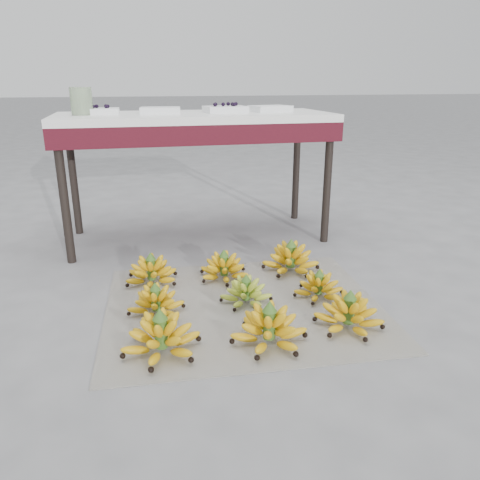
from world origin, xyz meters
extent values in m
plane|color=slate|center=(0.00, 0.00, 0.00)|extent=(60.00, 60.00, 0.00)
cube|color=beige|center=(0.02, -0.04, 0.00)|extent=(1.32, 1.13, 0.01)
ellipsoid|color=gold|center=(-0.38, -0.34, 0.05)|extent=(0.31, 0.31, 0.09)
ellipsoid|color=gold|center=(-0.38, -0.34, 0.09)|extent=(0.22, 0.22, 0.07)
ellipsoid|color=gold|center=(-0.38, -0.34, 0.13)|extent=(0.14, 0.14, 0.06)
cylinder|color=#3B6420|center=(-0.38, -0.34, 0.09)|extent=(0.05, 0.05, 0.12)
cone|color=#3B6420|center=(-0.38, -0.34, 0.17)|extent=(0.06, 0.06, 0.05)
ellipsoid|color=gold|center=(0.04, -0.38, 0.05)|extent=(0.35, 0.35, 0.09)
ellipsoid|color=gold|center=(0.04, -0.38, 0.09)|extent=(0.24, 0.24, 0.07)
ellipsoid|color=gold|center=(0.04, -0.38, 0.13)|extent=(0.16, 0.16, 0.06)
cylinder|color=#3B6420|center=(0.04, -0.38, 0.09)|extent=(0.05, 0.05, 0.12)
cone|color=#3B6420|center=(0.04, -0.38, 0.17)|extent=(0.06, 0.06, 0.04)
ellipsoid|color=gold|center=(0.40, -0.34, 0.05)|extent=(0.32, 0.32, 0.08)
ellipsoid|color=gold|center=(0.40, -0.34, 0.09)|extent=(0.22, 0.22, 0.06)
ellipsoid|color=gold|center=(0.40, -0.34, 0.12)|extent=(0.15, 0.15, 0.05)
cylinder|color=#3B6420|center=(0.40, -0.34, 0.09)|extent=(0.05, 0.05, 0.12)
cone|color=#3B6420|center=(0.40, -0.34, 0.16)|extent=(0.05, 0.05, 0.04)
ellipsoid|color=gold|center=(-0.38, -0.02, 0.04)|extent=(0.28, 0.28, 0.07)
ellipsoid|color=gold|center=(-0.38, -0.02, 0.08)|extent=(0.20, 0.20, 0.06)
ellipsoid|color=gold|center=(-0.38, -0.02, 0.11)|extent=(0.13, 0.13, 0.05)
cylinder|color=#3B6420|center=(-0.38, -0.02, 0.08)|extent=(0.04, 0.04, 0.10)
cone|color=#3B6420|center=(-0.38, -0.02, 0.14)|extent=(0.05, 0.05, 0.04)
ellipsoid|color=#7FB22A|center=(0.04, -0.01, 0.04)|extent=(0.28, 0.28, 0.07)
ellipsoid|color=#7FB22A|center=(0.04, -0.01, 0.07)|extent=(0.20, 0.20, 0.05)
ellipsoid|color=#7FB22A|center=(0.04, -0.01, 0.10)|extent=(0.13, 0.13, 0.04)
cylinder|color=#3B6420|center=(0.04, -0.01, 0.07)|extent=(0.04, 0.04, 0.10)
cone|color=#3B6420|center=(0.04, -0.01, 0.13)|extent=(0.05, 0.05, 0.04)
ellipsoid|color=gold|center=(0.39, -0.03, 0.04)|extent=(0.31, 0.31, 0.07)
ellipsoid|color=gold|center=(0.39, -0.03, 0.07)|extent=(0.22, 0.22, 0.05)
ellipsoid|color=gold|center=(0.39, -0.03, 0.10)|extent=(0.14, 0.14, 0.04)
cylinder|color=#3B6420|center=(0.39, -0.03, 0.07)|extent=(0.04, 0.04, 0.10)
cone|color=#3B6420|center=(0.39, -0.03, 0.13)|extent=(0.05, 0.05, 0.04)
ellipsoid|color=gold|center=(-0.37, 0.32, 0.05)|extent=(0.32, 0.32, 0.08)
ellipsoid|color=gold|center=(-0.37, 0.32, 0.08)|extent=(0.22, 0.22, 0.06)
ellipsoid|color=gold|center=(-0.37, 0.32, 0.12)|extent=(0.14, 0.14, 0.05)
cylinder|color=#3B6420|center=(-0.37, 0.32, 0.08)|extent=(0.04, 0.04, 0.11)
cone|color=#3B6420|center=(-0.37, 0.32, 0.15)|extent=(0.05, 0.05, 0.04)
ellipsoid|color=gold|center=(0.00, 0.29, 0.05)|extent=(0.28, 0.28, 0.08)
ellipsoid|color=gold|center=(0.00, 0.29, 0.08)|extent=(0.20, 0.20, 0.06)
ellipsoid|color=gold|center=(0.00, 0.29, 0.11)|extent=(0.13, 0.13, 0.05)
cylinder|color=#3B6420|center=(0.00, 0.29, 0.08)|extent=(0.04, 0.04, 0.11)
cone|color=#3B6420|center=(0.00, 0.29, 0.15)|extent=(0.05, 0.05, 0.04)
ellipsoid|color=gold|center=(0.37, 0.31, 0.05)|extent=(0.39, 0.39, 0.09)
ellipsoid|color=gold|center=(0.37, 0.31, 0.09)|extent=(0.27, 0.27, 0.07)
ellipsoid|color=gold|center=(0.37, 0.31, 0.13)|extent=(0.18, 0.18, 0.06)
cylinder|color=#3B6420|center=(0.37, 0.31, 0.09)|extent=(0.05, 0.05, 0.12)
cone|color=#3B6420|center=(0.37, 0.31, 0.17)|extent=(0.06, 0.06, 0.04)
cylinder|color=black|center=(-0.81, 0.74, 0.38)|extent=(0.05, 0.05, 0.76)
cylinder|color=black|center=(0.76, 0.74, 0.38)|extent=(0.05, 0.05, 0.76)
cylinder|color=black|center=(-0.81, 1.30, 0.38)|extent=(0.05, 0.05, 0.76)
cylinder|color=black|center=(0.76, 1.30, 0.38)|extent=(0.05, 0.05, 0.76)
cube|color=#490D18|center=(-0.02, 1.02, 0.70)|extent=(1.68, 0.67, 0.11)
cube|color=white|center=(-0.02, 1.02, 0.78)|extent=(1.68, 0.67, 0.04)
cube|color=white|center=(-0.59, 1.03, 0.82)|extent=(0.23, 0.17, 0.04)
sphere|color=black|center=(-0.55, 1.07, 0.85)|extent=(0.02, 0.02, 0.02)
sphere|color=black|center=(-0.60, 1.05, 0.85)|extent=(0.02, 0.02, 0.02)
sphere|color=black|center=(-0.60, 1.05, 0.85)|extent=(0.02, 0.02, 0.02)
sphere|color=black|center=(-0.63, 1.01, 0.85)|extent=(0.02, 0.02, 0.02)
sphere|color=black|center=(-0.55, 1.01, 0.85)|extent=(0.02, 0.02, 0.02)
sphere|color=black|center=(-0.62, 1.01, 0.85)|extent=(0.02, 0.02, 0.02)
sphere|color=black|center=(-0.54, 1.03, 0.85)|extent=(0.02, 0.02, 0.02)
cube|color=white|center=(-0.23, 1.01, 0.82)|extent=(0.25, 0.19, 0.04)
cube|color=white|center=(0.16, 1.00, 0.82)|extent=(0.27, 0.21, 0.04)
sphere|color=black|center=(0.20, 0.97, 0.86)|extent=(0.02, 0.02, 0.02)
sphere|color=black|center=(0.19, 1.02, 0.86)|extent=(0.02, 0.02, 0.02)
sphere|color=black|center=(0.21, 0.95, 0.86)|extent=(0.02, 0.02, 0.02)
sphere|color=black|center=(0.10, 0.98, 0.86)|extent=(0.02, 0.02, 0.02)
sphere|color=black|center=(0.14, 0.97, 0.86)|extent=(0.02, 0.02, 0.02)
sphere|color=black|center=(0.09, 0.95, 0.86)|extent=(0.02, 0.02, 0.02)
sphere|color=black|center=(0.23, 1.01, 0.86)|extent=(0.02, 0.02, 0.02)
cube|color=white|center=(0.46, 1.02, 0.82)|extent=(0.28, 0.23, 0.04)
cylinder|color=beige|center=(-0.68, 1.00, 0.88)|extent=(0.13, 0.13, 0.15)
camera|label=1|loc=(-0.46, -1.93, 1.00)|focal=35.00mm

